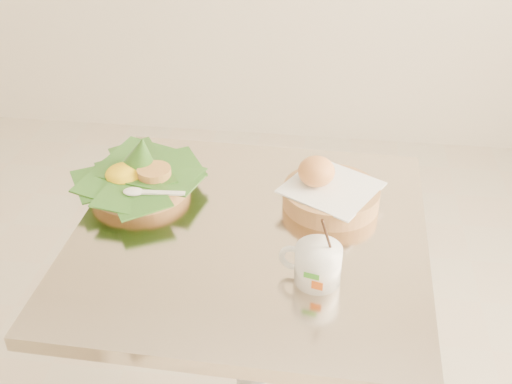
# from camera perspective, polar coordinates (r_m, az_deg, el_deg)

# --- Properties ---
(cafe_table) EXTENTS (0.72, 0.72, 0.75)m
(cafe_table) POSITION_cam_1_polar(r_m,az_deg,el_deg) (1.43, -0.47, -10.57)
(cafe_table) COLOR gray
(cafe_table) RESTS_ON floor
(rice_basket) EXTENTS (0.27, 0.27, 0.14)m
(rice_basket) POSITION_cam_1_polar(r_m,az_deg,el_deg) (1.42, -10.37, 1.54)
(rice_basket) COLOR tan
(rice_basket) RESTS_ON cafe_table
(bread_basket) EXTENTS (0.23, 0.23, 0.11)m
(bread_basket) POSITION_cam_1_polar(r_m,az_deg,el_deg) (1.36, 6.47, 0.05)
(bread_basket) COLOR tan
(bread_basket) RESTS_ON cafe_table
(coffee_mug) EXTENTS (0.12, 0.09, 0.15)m
(coffee_mug) POSITION_cam_1_polar(r_m,az_deg,el_deg) (1.15, 5.42, -6.32)
(coffee_mug) COLOR white
(coffee_mug) RESTS_ON cafe_table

